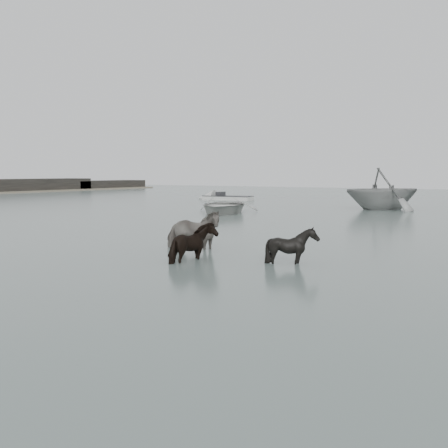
{
  "coord_description": "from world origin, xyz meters",
  "views": [
    {
      "loc": [
        7.43,
        -11.71,
        2.5
      ],
      "look_at": [
        -0.3,
        0.68,
        1.0
      ],
      "focal_mm": 40.0,
      "sensor_mm": 36.0,
      "label": 1
    }
  ],
  "objects_px": {
    "pony_dark": "(194,237)",
    "pony_black": "(292,241)",
    "rowboat_lead": "(223,204)",
    "pony_pinto": "(193,224)"
  },
  "relations": [
    {
      "from": "pony_dark",
      "to": "rowboat_lead",
      "type": "distance_m",
      "value": 17.07
    },
    {
      "from": "pony_dark",
      "to": "rowboat_lead",
      "type": "height_order",
      "value": "pony_dark"
    },
    {
      "from": "pony_dark",
      "to": "rowboat_lead",
      "type": "xyz_separation_m",
      "value": [
        -8.33,
        14.89,
        -0.12
      ]
    },
    {
      "from": "pony_dark",
      "to": "pony_black",
      "type": "relative_size",
      "value": 1.06
    },
    {
      "from": "pony_pinto",
      "to": "pony_dark",
      "type": "height_order",
      "value": "pony_pinto"
    },
    {
      "from": "pony_pinto",
      "to": "rowboat_lead",
      "type": "height_order",
      "value": "pony_pinto"
    },
    {
      "from": "pony_pinto",
      "to": "pony_dark",
      "type": "bearing_deg",
      "value": -159.77
    },
    {
      "from": "pony_pinto",
      "to": "pony_dark",
      "type": "distance_m",
      "value": 2.24
    },
    {
      "from": "pony_pinto",
      "to": "pony_dark",
      "type": "xyz_separation_m",
      "value": [
        1.33,
        -1.8,
        -0.15
      ]
    },
    {
      "from": "pony_dark",
      "to": "pony_black",
      "type": "distance_m",
      "value": 2.76
    }
  ]
}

